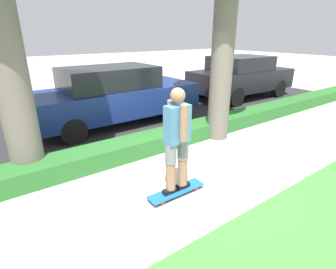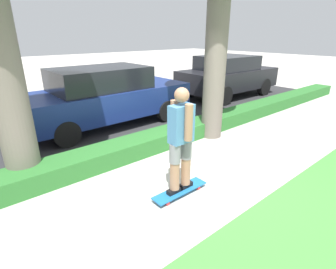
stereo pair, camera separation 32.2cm
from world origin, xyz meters
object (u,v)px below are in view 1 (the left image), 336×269
object	(u,v)px
parked_car_rear	(241,76)
skater_person	(177,139)
skateboard	(176,191)
parked_car_middle	(114,95)

from	to	relation	value
parked_car_rear	skater_person	bearing A→B (deg)	-146.24
skateboard	parked_car_rear	size ratio (longest dim) A/B	0.23
skater_person	parked_car_rear	xyz separation A→B (m)	(6.12, 3.94, -0.12)
skateboard	parked_car_rear	distance (m)	7.32
skateboard	parked_car_rear	xyz separation A→B (m)	(6.12, 3.94, 0.76)
parked_car_middle	parked_car_rear	world-z (taller)	parked_car_rear
skater_person	parked_car_rear	distance (m)	7.28
skateboard	parked_car_rear	bearing A→B (deg)	32.75
skater_person	parked_car_middle	bearing A→B (deg)	79.04
skateboard	parked_car_middle	size ratio (longest dim) A/B	0.21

